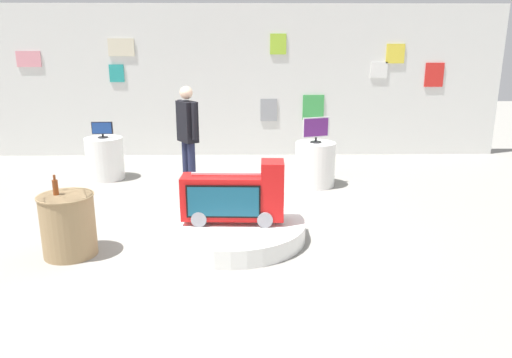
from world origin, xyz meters
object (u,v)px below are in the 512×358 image
at_px(tv_on_center_rear, 102,129).
at_px(bottle_on_side_table, 55,187).
at_px(side_table_round, 68,225).
at_px(shopper_browsing_near_truck, 188,132).
at_px(display_pedestal_center_rear, 105,158).
at_px(novelty_firetruck_tv, 235,197).
at_px(tv_on_left_rear, 316,129).
at_px(display_pedestal_left_rear, 315,164).
at_px(main_display_pedestal, 233,230).

xyz_separation_m(tv_on_center_rear, bottle_on_side_table, (0.42, -3.27, -0.09)).
bearing_deg(side_table_round, shopper_browsing_near_truck, 64.49).
height_order(display_pedestal_center_rear, shopper_browsing_near_truck, shopper_browsing_near_truck).
relative_size(novelty_firetruck_tv, shopper_browsing_near_truck, 0.72).
xyz_separation_m(tv_on_left_rear, display_pedestal_center_rear, (-3.71, 0.50, -0.61)).
distance_m(display_pedestal_center_rear, bottle_on_side_table, 3.33).
bearing_deg(novelty_firetruck_tv, bottle_on_side_table, -167.83).
distance_m(novelty_firetruck_tv, bottle_on_side_table, 2.04).
xyz_separation_m(novelty_firetruck_tv, display_pedestal_left_rear, (1.31, 2.36, -0.17)).
bearing_deg(bottle_on_side_table, tv_on_center_rear, 97.37).
distance_m(tv_on_left_rear, display_pedestal_center_rear, 3.79).
xyz_separation_m(novelty_firetruck_tv, side_table_round, (-1.88, -0.44, -0.18)).
bearing_deg(shopper_browsing_near_truck, main_display_pedestal, -67.93).
height_order(main_display_pedestal, side_table_round, side_table_round).
bearing_deg(display_pedestal_left_rear, tv_on_center_rear, 172.45).
distance_m(tv_on_left_rear, bottle_on_side_table, 4.31).
xyz_separation_m(tv_on_left_rear, shopper_browsing_near_truck, (-2.08, -0.49, 0.03)).
height_order(main_display_pedestal, tv_on_left_rear, tv_on_left_rear).
bearing_deg(display_pedestal_left_rear, shopper_browsing_near_truck, -166.73).
xyz_separation_m(bottle_on_side_table, shopper_browsing_near_truck, (1.20, 2.29, 0.20)).
relative_size(display_pedestal_center_rear, tv_on_center_rear, 2.05).
bearing_deg(display_pedestal_left_rear, main_display_pedestal, -119.57).
bearing_deg(tv_on_left_rear, shopper_browsing_near_truck, -166.83).
relative_size(tv_on_left_rear, tv_on_center_rear, 1.27).
height_order(side_table_round, bottle_on_side_table, bottle_on_side_table).
bearing_deg(display_pedestal_left_rear, novelty_firetruck_tv, -119.01).
distance_m(novelty_firetruck_tv, display_pedestal_left_rear, 2.70).
xyz_separation_m(display_pedestal_left_rear, tv_on_center_rear, (-3.71, 0.49, 0.53)).
xyz_separation_m(side_table_round, bottle_on_side_table, (-0.10, 0.01, 0.44)).
distance_m(tv_on_left_rear, shopper_browsing_near_truck, 2.14).
relative_size(tv_on_left_rear, side_table_round, 0.65).
height_order(display_pedestal_left_rear, bottle_on_side_table, bottle_on_side_table).
bearing_deg(display_pedestal_left_rear, bottle_on_side_table, -139.75).
height_order(main_display_pedestal, novelty_firetruck_tv, novelty_firetruck_tv).
distance_m(display_pedestal_left_rear, tv_on_center_rear, 3.78).
height_order(novelty_firetruck_tv, display_pedestal_left_rear, novelty_firetruck_tv).
height_order(novelty_firetruck_tv, shopper_browsing_near_truck, shopper_browsing_near_truck).
relative_size(main_display_pedestal, tv_on_left_rear, 3.86).
bearing_deg(shopper_browsing_near_truck, novelty_firetruck_tv, -67.34).
bearing_deg(tv_on_left_rear, side_table_round, -138.73).
distance_m(main_display_pedestal, shopper_browsing_near_truck, 2.20).
distance_m(main_display_pedestal, bottle_on_side_table, 2.12).
distance_m(main_display_pedestal, tv_on_center_rear, 3.79).
xyz_separation_m(novelty_firetruck_tv, shopper_browsing_near_truck, (-0.78, 1.86, 0.47)).
relative_size(display_pedestal_center_rear, side_table_round, 1.04).
relative_size(novelty_firetruck_tv, display_pedestal_center_rear, 1.67).
height_order(main_display_pedestal, tv_on_center_rear, tv_on_center_rear).
relative_size(main_display_pedestal, display_pedestal_left_rear, 2.40).
height_order(main_display_pedestal, shopper_browsing_near_truck, shopper_browsing_near_truck).
height_order(display_pedestal_left_rear, tv_on_left_rear, tv_on_left_rear).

